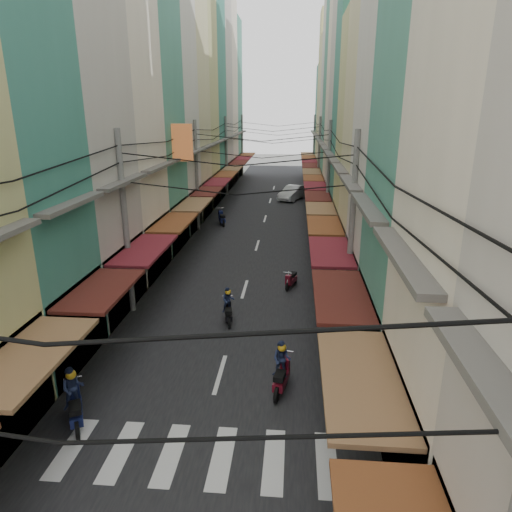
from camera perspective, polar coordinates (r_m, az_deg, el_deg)
The scene contains 15 objects.
ground at distance 18.40m, azimuth -3.51°, elevation -11.22°, with size 160.00×160.00×0.00m, color slate.
road at distance 37.06m, azimuth 0.93°, elevation 3.97°, with size 10.00×80.00×0.02m, color black.
sidewalk_left at distance 38.05m, azimuth -8.91°, elevation 4.16°, with size 3.00×80.00×0.06m, color gray.
sidewalk_right at distance 37.20m, azimuth 10.99°, elevation 3.73°, with size 3.00×80.00×0.06m, color gray.
crosswalk at distance 13.55m, azimuth -7.47°, elevation -23.49°, with size 7.55×2.40×0.01m.
building_row_left at distance 34.07m, azimuth -13.60°, elevation 18.86°, with size 7.80×67.67×23.70m.
building_row_right at distance 32.79m, azimuth 15.23°, elevation 18.15°, with size 7.80×68.98×22.59m.
utility_poles at distance 31.08m, azimuth 0.33°, elevation 13.58°, with size 10.20×66.13×8.20m.
white_car at distance 47.55m, azimuth 4.60°, elevation 7.03°, with size 5.10×2.00×1.80m, color silver.
bicycle at distance 20.87m, azimuth 13.20°, elevation -7.99°, with size 0.65×1.74×1.19m, color black.
moving_scooters at distance 20.06m, azimuth -5.45°, elevation -6.97°, with size 6.64×26.52×1.88m.
parked_scooters at distance 14.14m, azimuth 9.55°, elevation -19.25°, with size 12.77×12.37×1.00m.
pedestrians at distance 18.89m, azimuth -17.82°, elevation -7.76°, with size 12.24×18.84×2.17m.
market_umbrella at distance 14.11m, azimuth 24.12°, elevation -12.03°, with size 2.45×2.45×2.58m.
traffic_sign at distance 12.92m, azimuth 14.92°, elevation -14.40°, with size 0.10×0.65×2.97m.
Camera 1 is at (2.46, -15.88, 8.96)m, focal length 32.00 mm.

